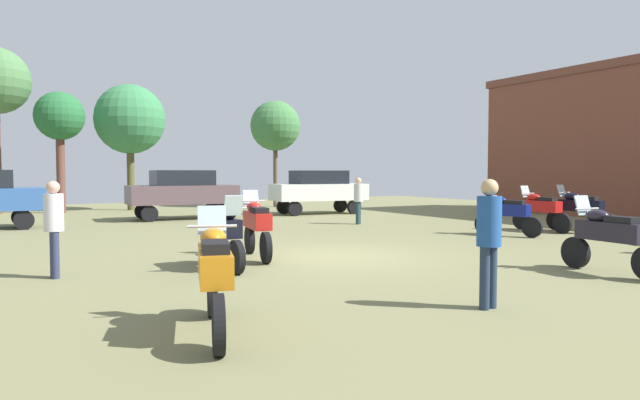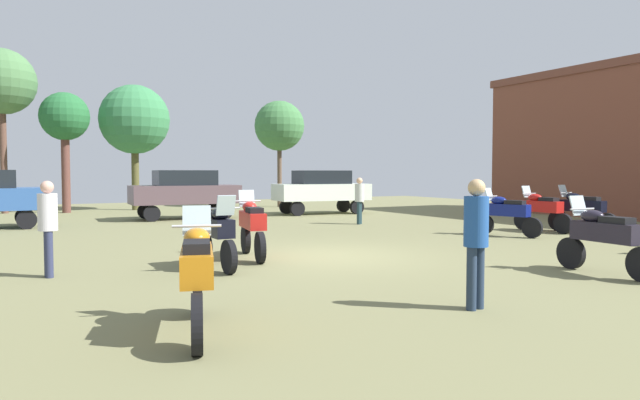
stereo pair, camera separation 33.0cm
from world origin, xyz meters
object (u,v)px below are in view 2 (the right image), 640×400
tree_1 (2,83)px  tree_5 (65,119)px  person_2 (48,221)px  motorcycle_10 (542,209)px  person_1 (476,233)px  motorcycle_7 (217,232)px  person_3 (359,197)px  motorcycle_3 (604,237)px  car_3 (321,189)px  car_4 (185,191)px  tree_3 (279,126)px  motorcycle_5 (197,272)px  tree_6 (134,120)px  motorcycle_9 (581,209)px  motorcycle_2 (507,213)px  motorcycle_1 (252,225)px

tree_1 → tree_5: 3.18m
person_2 → tree_1: bearing=0.2°
motorcycle_10 → person_1: (-9.39, -6.72, 0.35)m
motorcycle_7 → person_3: person_3 is taller
motorcycle_3 → car_3: bearing=84.2°
car_4 → tree_3: (6.84, 5.62, 3.29)m
motorcycle_5 → person_1: size_ratio=1.22×
person_3 → tree_6: (-5.70, 12.22, 3.56)m
motorcycle_9 → tree_5: size_ratio=0.41×
motorcycle_2 → tree_3: bearing=73.1°
motorcycle_10 → car_3: (-2.48, 10.25, 0.45)m
motorcycle_1 → tree_6: tree_6 is taller
motorcycle_3 → motorcycle_10: bearing=52.0°
tree_5 → motorcycle_7: bearing=-86.1°
motorcycle_9 → person_3: 7.46m
motorcycle_3 → tree_3: size_ratio=0.37×
motorcycle_5 → motorcycle_10: motorcycle_5 is taller
person_1 → tree_5: size_ratio=0.32×
motorcycle_3 → person_2: (-9.11, 4.73, 0.31)m
motorcycle_10 → tree_6: (-9.44, 17.26, 3.84)m
person_2 → tree_6: 19.41m
person_1 → motorcycle_2: bearing=-147.9°
motorcycle_3 → car_3: (2.88, 16.13, 0.45)m
motorcycle_1 → person_3: (6.58, 5.81, 0.26)m
motorcycle_2 → tree_1: 23.05m
car_3 → person_1: size_ratio=2.44×
motorcycle_10 → tree_1: tree_1 is taller
motorcycle_9 → person_2: size_ratio=1.31×
motorcycle_9 → person_3: size_ratio=1.34×
car_3 → tree_1: bearing=65.7°
motorcycle_5 → tree_3: tree_3 is taller
motorcycle_5 → car_4: size_ratio=0.51×
tree_1 → motorcycle_7: bearing=-78.9°
motorcycle_10 → tree_5: size_ratio=0.39×
motorcycle_10 → person_2: size_ratio=1.25×
motorcycle_3 → tree_1: 26.11m
person_2 → car_3: bearing=-48.7°
motorcycle_2 → person_3: size_ratio=1.20×
motorcycle_5 → motorcycle_10: bearing=41.2°
car_4 → motorcycle_10: bearing=-137.6°
motorcycle_7 → tree_3: bearing=-118.3°
tree_3 → motorcycle_2: bearing=-90.1°
motorcycle_9 → person_2: bearing=174.2°
motorcycle_5 → motorcycle_9: size_ratio=0.97×
motorcycle_10 → person_2: person_2 is taller
motorcycle_3 → motorcycle_5: 7.77m
motorcycle_3 → car_4: (-3.41, 16.34, 0.45)m
motorcycle_7 → person_2: (-2.99, 0.60, 0.31)m
motorcycle_1 → car_4: bearing=92.4°
tree_1 → tree_6: size_ratio=1.20×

